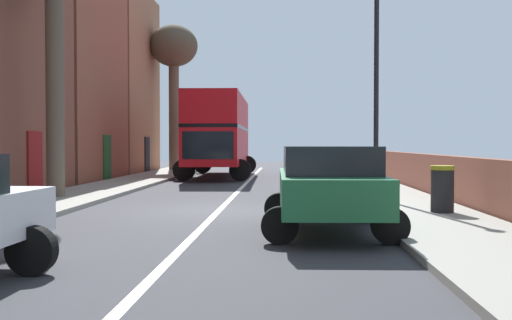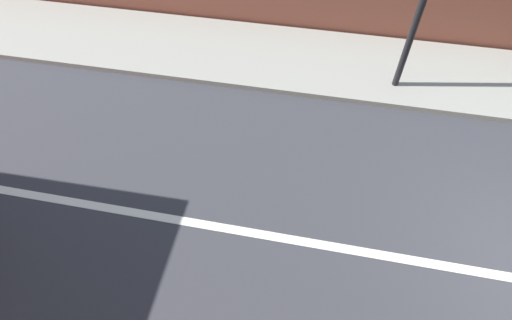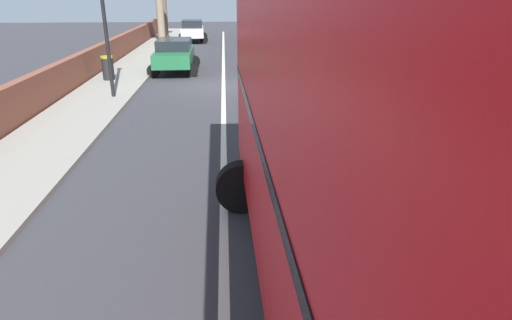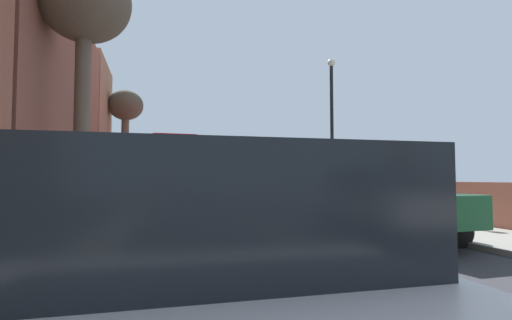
# 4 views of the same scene
# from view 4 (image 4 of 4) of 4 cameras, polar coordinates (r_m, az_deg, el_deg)

# --- Properties ---
(ground_plane) EXTENTS (84.00, 84.00, 0.00)m
(ground_plane) POSITION_cam_4_polar(r_m,az_deg,el_deg) (11.98, -1.97, -9.84)
(ground_plane) COLOR #333338
(road_centre_line) EXTENTS (0.16, 54.00, 0.01)m
(road_centre_line) POSITION_cam_4_polar(r_m,az_deg,el_deg) (11.98, -1.97, -9.82)
(road_centre_line) COLOR silver
(road_centre_line) RESTS_ON ground
(sidewalk_left) EXTENTS (2.60, 60.00, 0.12)m
(sidewalk_left) POSITION_cam_4_polar(r_m,az_deg,el_deg) (11.85, -26.03, -9.33)
(sidewalk_left) COLOR gray
(sidewalk_left) RESTS_ON ground
(sidewalk_right) EXTENTS (2.60, 60.00, 0.12)m
(sidewalk_right) POSITION_cam_4_polar(r_m,az_deg,el_deg) (13.94, 18.27, -8.46)
(sidewalk_right) COLOR gray
(sidewalk_right) RESTS_ON ground
(boundary_wall_right) EXTENTS (0.36, 54.00, 1.35)m
(boundary_wall_right) POSITION_cam_4_polar(r_m,az_deg,el_deg) (14.80, 23.26, -5.65)
(boundary_wall_right) COLOR brown
(boundary_wall_right) RESTS_ON ground
(double_decker_bus) EXTENTS (3.69, 10.58, 4.06)m
(double_decker_bus) POSITION_cam_4_polar(r_m,az_deg,el_deg) (27.12, -13.08, -0.89)
(double_decker_bus) COLOR red
(double_decker_bus) RESTS_ON ground
(parked_car_green_right_0) EXTENTS (2.55, 4.55, 1.65)m
(parked_car_green_right_0) POSITION_cam_4_polar(r_m,az_deg,el_deg) (9.43, 18.61, -5.80)
(parked_car_green_right_0) COLOR #1E6038
(parked_car_green_right_0) RESTS_ON ground
(parked_car_white_left_1) EXTENTS (2.47, 4.49, 1.58)m
(parked_car_white_left_1) POSITION_cam_4_polar(r_m,az_deg,el_deg) (2.54, -9.80, -15.13)
(parked_car_white_left_1) COLOR silver
(parked_car_white_left_1) RESTS_ON ground
(street_tree_left_0) EXTENTS (2.94, 2.94, 8.88)m
(street_tree_left_0) POSITION_cam_4_polar(r_m,az_deg,el_deg) (33.93, -19.35, 7.17)
(street_tree_left_0) COLOR brown
(street_tree_left_0) RESTS_ON sidewalk_left
(street_tree_left_2) EXTENTS (3.22, 3.22, 9.17)m
(street_tree_left_2) POSITION_cam_4_polar(r_m,az_deg,el_deg) (15.60, -24.77, 20.42)
(street_tree_left_2) COLOR brown
(street_tree_left_2) RESTS_ON sidewalk_left
(lamppost_right) EXTENTS (0.32, 0.32, 6.31)m
(lamppost_right) POSITION_cam_4_polar(r_m,az_deg,el_deg) (15.74, 11.54, 5.79)
(lamppost_right) COLOR black
(lamppost_right) RESTS_ON sidewalk_right
(litter_bin_right) EXTENTS (0.55, 0.55, 1.08)m
(litter_bin_right) POSITION_cam_4_polar(r_m,az_deg,el_deg) (13.15, 22.61, -6.10)
(litter_bin_right) COLOR black
(litter_bin_right) RESTS_ON sidewalk_right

